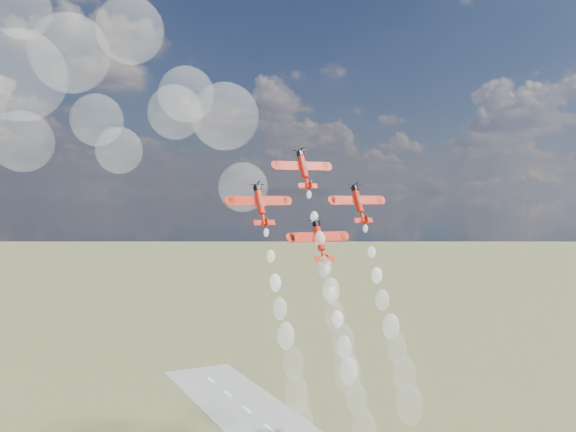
% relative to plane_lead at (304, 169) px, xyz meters
% --- Properties ---
extents(plane_lead, '(13.94, 6.86, 9.30)m').
position_rel_plane_lead_xyz_m(plane_lead, '(0.00, 0.00, 0.00)').
color(plane_lead, red).
rests_on(plane_lead, ground).
extents(plane_left, '(13.94, 6.86, 9.30)m').
position_rel_plane_lead_xyz_m(plane_left, '(-12.85, -3.85, -8.13)').
color(plane_left, red).
rests_on(plane_left, ground).
extents(plane_right, '(13.94, 6.86, 9.30)m').
position_rel_plane_lead_xyz_m(plane_right, '(12.85, -3.85, -8.13)').
color(plane_right, red).
rests_on(plane_right, ground).
extents(plane_slot, '(13.94, 6.86, 9.30)m').
position_rel_plane_lead_xyz_m(plane_slot, '(0.00, -7.70, -16.26)').
color(plane_slot, red).
rests_on(plane_slot, ground).
extents(smoke_trail_lead, '(5.86, 20.66, 39.89)m').
position_rel_plane_lead_xyz_m(smoke_trail_lead, '(-0.10, -16.48, -35.42)').
color(smoke_trail_lead, white).
rests_on(smoke_trail_lead, plane_lead).
extents(smoke_trail_left, '(5.29, 19.81, 39.05)m').
position_rel_plane_lead_xyz_m(smoke_trail_left, '(-13.02, -20.40, -43.02)').
color(smoke_trail_left, white).
rests_on(smoke_trail_left, plane_left).
extents(smoke_trail_right, '(5.27, 20.36, 39.57)m').
position_rel_plane_lead_xyz_m(smoke_trail_right, '(12.96, -20.48, -43.10)').
color(smoke_trail_right, white).
rests_on(smoke_trail_right, plane_right).
extents(smoke_trail_slot, '(5.10, 19.80, 38.76)m').
position_rel_plane_lead_xyz_m(smoke_trail_slot, '(0.17, -24.15, -50.97)').
color(smoke_trail_slot, white).
rests_on(smoke_trail_slot, plane_slot).
extents(drifted_smoke_cloud, '(69.86, 35.39, 46.72)m').
position_rel_plane_lead_xyz_m(drifted_smoke_cloud, '(-40.95, 15.61, 16.75)').
color(drifted_smoke_cloud, white).
rests_on(drifted_smoke_cloud, ground).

